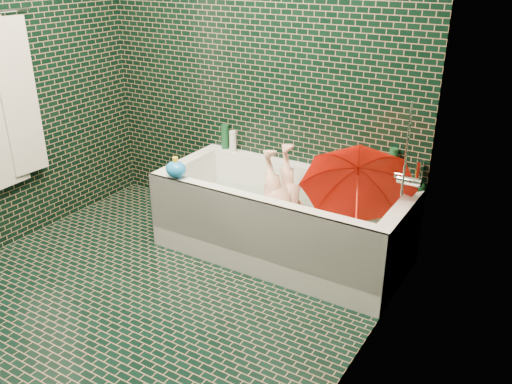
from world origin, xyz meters
The scene contains 19 objects.
floor centered at (0.00, 0.00, 0.00)m, with size 2.80×2.80×0.00m, color black.
wall_back centered at (0.00, 1.40, 1.25)m, with size 2.80×2.80×0.00m, color black.
wall_right centered at (1.30, 0.00, 1.25)m, with size 2.80×2.80×0.00m, color black.
bathtub centered at (0.45, 1.01, 0.21)m, with size 1.70×0.75×0.55m.
bath_mat centered at (0.45, 1.02, 0.16)m, with size 1.35×0.47×0.01m, color green.
water centered at (0.45, 1.02, 0.30)m, with size 1.48×0.53×0.00m, color silver.
towel centered at (-1.24, 0.24, 1.03)m, with size 0.08×0.44×1.12m.
faucet centered at (1.26, 1.02, 0.77)m, with size 0.18×0.19×0.55m.
child centered at (0.49, 0.98, 0.31)m, with size 0.35×0.23×0.96m, color #E7A990.
umbrella centered at (0.99, 0.98, 0.56)m, with size 0.69×0.69×0.60m, color red.
soap_bottle_a centered at (1.18, 1.34, 0.55)m, with size 0.11×0.11×0.28m, color white.
soap_bottle_b centered at (1.18, 1.31, 0.55)m, with size 0.09×0.09×0.19m, color #481E73.
soap_bottle_c centered at (1.23, 1.31, 0.55)m, with size 0.14×0.14×0.18m, color #134322.
bottle_right_tall centered at (1.07, 1.36, 0.67)m, with size 0.06×0.06×0.24m, color #134322.
bottle_right_pump centered at (1.25, 1.36, 0.65)m, with size 0.05×0.05×0.19m, color silver.
bottle_left_tall centered at (-0.25, 1.37, 0.64)m, with size 0.06×0.06×0.19m, color #134322.
bottle_left_short centered at (-0.16, 1.33, 0.63)m, with size 0.05×0.05×0.16m, color white.
rubber_duck centered at (1.11, 1.35, 0.60)m, with size 0.13×0.10×0.10m.
bath_toy centered at (-0.19, 0.70, 0.61)m, with size 0.17×0.16×0.14m.
Camera 1 is at (2.03, -1.91, 1.94)m, focal length 38.00 mm.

